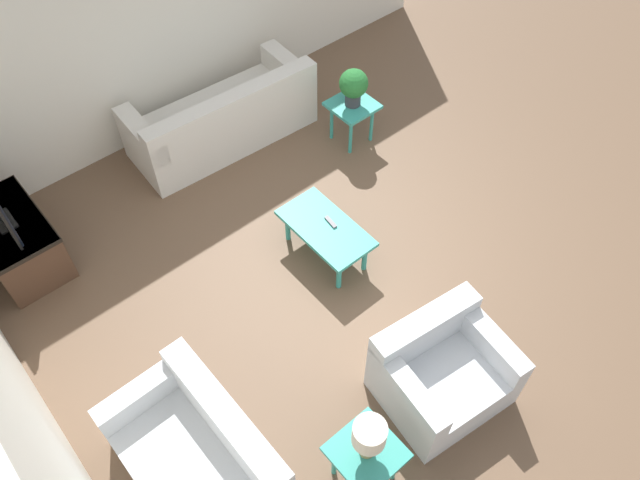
{
  "coord_description": "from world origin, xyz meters",
  "views": [
    {
      "loc": [
        -2.49,
        2.64,
        4.96
      ],
      "look_at": [
        0.17,
        0.38,
        0.55
      ],
      "focal_mm": 35.0,
      "sensor_mm": 36.0,
      "label": 1
    }
  ],
  "objects_px": {
    "sofa": "(224,120)",
    "potted_plant": "(354,85)",
    "table_lamp": "(369,437)",
    "side_table_plant": "(352,110)",
    "coffee_table": "(326,230)",
    "side_table_lamp": "(366,455)",
    "loveseat": "(201,457)",
    "tv_stand_chest": "(16,240)",
    "armchair": "(440,371)"
  },
  "relations": [
    {
      "from": "sofa",
      "to": "potted_plant",
      "type": "relative_size",
      "value": 4.88
    },
    {
      "from": "table_lamp",
      "to": "side_table_plant",
      "type": "bearing_deg",
      "value": -40.72
    },
    {
      "from": "coffee_table",
      "to": "potted_plant",
      "type": "bearing_deg",
      "value": -50.72
    },
    {
      "from": "coffee_table",
      "to": "side_table_lamp",
      "type": "distance_m",
      "value": 2.19
    },
    {
      "from": "side_table_plant",
      "to": "potted_plant",
      "type": "distance_m",
      "value": 0.34
    },
    {
      "from": "side_table_lamp",
      "to": "loveseat",
      "type": "bearing_deg",
      "value": 48.2
    },
    {
      "from": "coffee_table",
      "to": "side_table_lamp",
      "type": "relative_size",
      "value": 1.86
    },
    {
      "from": "potted_plant",
      "to": "tv_stand_chest",
      "type": "bearing_deg",
      "value": 77.92
    },
    {
      "from": "coffee_table",
      "to": "side_table_plant",
      "type": "height_order",
      "value": "side_table_plant"
    },
    {
      "from": "side_table_plant",
      "to": "potted_plant",
      "type": "xyz_separation_m",
      "value": [
        0.0,
        0.0,
        0.34
      ]
    },
    {
      "from": "armchair",
      "to": "tv_stand_chest",
      "type": "bearing_deg",
      "value": 127.83
    },
    {
      "from": "loveseat",
      "to": "side_table_lamp",
      "type": "height_order",
      "value": "loveseat"
    },
    {
      "from": "loveseat",
      "to": "side_table_lamp",
      "type": "xyz_separation_m",
      "value": [
        -0.82,
        -0.91,
        0.12
      ]
    },
    {
      "from": "side_table_plant",
      "to": "side_table_lamp",
      "type": "bearing_deg",
      "value": 139.28
    },
    {
      "from": "coffee_table",
      "to": "side_table_lamp",
      "type": "xyz_separation_m",
      "value": [
        -1.84,
        1.19,
        0.07
      ]
    },
    {
      "from": "side_table_lamp",
      "to": "table_lamp",
      "type": "bearing_deg",
      "value": 0.0
    },
    {
      "from": "loveseat",
      "to": "side_table_plant",
      "type": "height_order",
      "value": "loveseat"
    },
    {
      "from": "side_table_lamp",
      "to": "potted_plant",
      "type": "distance_m",
      "value": 3.87
    },
    {
      "from": "coffee_table",
      "to": "side_table_plant",
      "type": "distance_m",
      "value": 1.7
    },
    {
      "from": "potted_plant",
      "to": "side_table_plant",
      "type": "bearing_deg",
      "value": -90.0
    },
    {
      "from": "sofa",
      "to": "potted_plant",
      "type": "xyz_separation_m",
      "value": [
        -0.92,
        -1.11,
        0.46
      ]
    },
    {
      "from": "side_table_plant",
      "to": "tv_stand_chest",
      "type": "height_order",
      "value": "tv_stand_chest"
    },
    {
      "from": "tv_stand_chest",
      "to": "table_lamp",
      "type": "distance_m",
      "value": 3.88
    },
    {
      "from": "sofa",
      "to": "side_table_plant",
      "type": "height_order",
      "value": "sofa"
    },
    {
      "from": "sofa",
      "to": "potted_plant",
      "type": "distance_m",
      "value": 1.51
    },
    {
      "from": "sofa",
      "to": "armchair",
      "type": "height_order",
      "value": "sofa"
    },
    {
      "from": "coffee_table",
      "to": "side_table_lamp",
      "type": "height_order",
      "value": "side_table_lamp"
    },
    {
      "from": "sofa",
      "to": "side_table_lamp",
      "type": "bearing_deg",
      "value": 72.96
    },
    {
      "from": "side_table_lamp",
      "to": "table_lamp",
      "type": "height_order",
      "value": "table_lamp"
    },
    {
      "from": "sofa",
      "to": "side_table_lamp",
      "type": "distance_m",
      "value": 4.08
    },
    {
      "from": "side_table_plant",
      "to": "tv_stand_chest",
      "type": "bearing_deg",
      "value": 77.92
    },
    {
      "from": "armchair",
      "to": "loveseat",
      "type": "relative_size",
      "value": 0.79
    },
    {
      "from": "coffee_table",
      "to": "loveseat",
      "type": "bearing_deg",
      "value": 115.91
    },
    {
      "from": "armchair",
      "to": "side_table_plant",
      "type": "bearing_deg",
      "value": 68.57
    },
    {
      "from": "potted_plant",
      "to": "table_lamp",
      "type": "bearing_deg",
      "value": 139.28
    },
    {
      "from": "tv_stand_chest",
      "to": "sofa",
      "type": "bearing_deg",
      "value": -86.7
    },
    {
      "from": "tv_stand_chest",
      "to": "armchair",
      "type": "bearing_deg",
      "value": -149.77
    },
    {
      "from": "sofa",
      "to": "side_table_lamp",
      "type": "relative_size",
      "value": 4.18
    },
    {
      "from": "table_lamp",
      "to": "side_table_lamp",
      "type": "bearing_deg",
      "value": 180.0
    },
    {
      "from": "coffee_table",
      "to": "armchair",
      "type": "bearing_deg",
      "value": 172.43
    },
    {
      "from": "loveseat",
      "to": "side_table_lamp",
      "type": "distance_m",
      "value": 1.23
    },
    {
      "from": "armchair",
      "to": "tv_stand_chest",
      "type": "relative_size",
      "value": 1.02
    },
    {
      "from": "armchair",
      "to": "sofa",
      "type": "bearing_deg",
      "value": 90.97
    },
    {
      "from": "sofa",
      "to": "armchair",
      "type": "xyz_separation_m",
      "value": [
        -3.7,
        0.43,
        0.0
      ]
    },
    {
      "from": "armchair",
      "to": "side_table_plant",
      "type": "distance_m",
      "value": 3.19
    },
    {
      "from": "sofa",
      "to": "loveseat",
      "type": "bearing_deg",
      "value": 55.55
    },
    {
      "from": "side_table_lamp",
      "to": "tv_stand_chest",
      "type": "height_order",
      "value": "tv_stand_chest"
    },
    {
      "from": "armchair",
      "to": "coffee_table",
      "type": "bearing_deg",
      "value": 90.03
    },
    {
      "from": "loveseat",
      "to": "side_table_plant",
      "type": "distance_m",
      "value": 4.02
    },
    {
      "from": "coffee_table",
      "to": "tv_stand_chest",
      "type": "distance_m",
      "value": 2.95
    }
  ]
}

